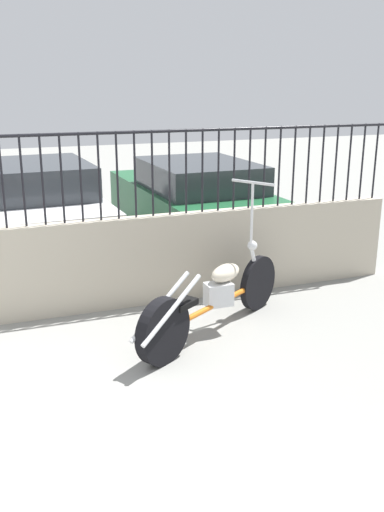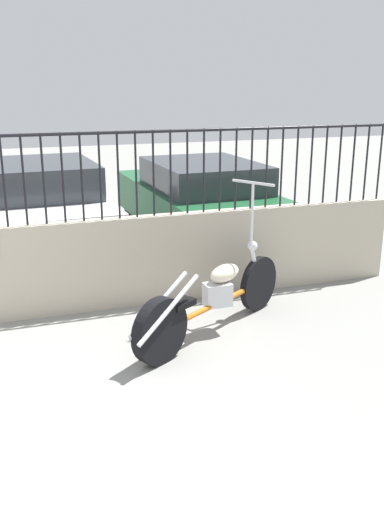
# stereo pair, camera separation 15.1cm
# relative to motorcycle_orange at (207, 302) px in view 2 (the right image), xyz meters

# --- Properties ---
(motorcycle_orange) EXTENTS (2.06, 1.35, 1.52)m
(motorcycle_orange) POSITION_rel_motorcycle_orange_xyz_m (0.00, 0.00, 0.00)
(motorcycle_orange) COLOR black
(motorcycle_orange) RESTS_ON ground_plane
(car_white) EXTENTS (1.97, 4.06, 1.38)m
(car_white) POSITION_rel_motorcycle_orange_xyz_m (-1.34, 3.80, 0.31)
(car_white) COLOR black
(car_white) RESTS_ON ground_plane
(car_green) EXTENTS (1.84, 4.30, 1.31)m
(car_green) POSITION_rel_motorcycle_orange_xyz_m (1.19, 3.55, 0.28)
(car_green) COLOR black
(car_green) RESTS_ON ground_plane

